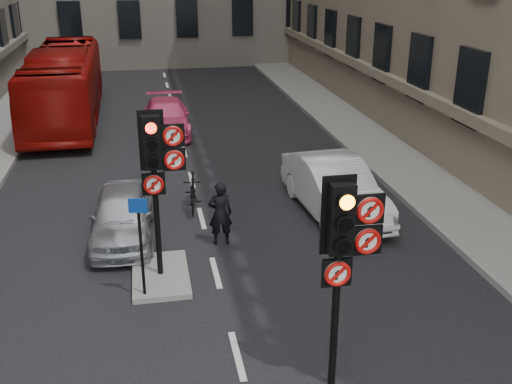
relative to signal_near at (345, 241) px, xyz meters
name	(u,v)px	position (x,y,z in m)	size (l,w,h in m)	color
pavement_right	(396,154)	(5.71, 11.01, -2.50)	(3.00, 50.00, 0.16)	gray
centre_island	(161,275)	(-2.69, 4.01, -2.52)	(1.20, 2.00, 0.12)	gray
signal_near	(345,241)	(0.00, 0.00, 0.00)	(0.91, 0.40, 3.58)	black
signal_far	(157,160)	(-2.60, 4.00, 0.12)	(0.91, 0.40, 3.58)	black
car_silver	(122,215)	(-3.50, 6.17, -1.96)	(1.47, 3.66, 1.25)	#AAACB2
car_white	(334,187)	(2.07, 6.71, -1.83)	(1.58, 4.54, 1.50)	white
car_pink	(166,117)	(-1.97, 15.56, -1.95)	(1.77, 4.36, 1.26)	#D94071
bus_red	(65,85)	(-5.99, 18.32, -1.07)	(2.54, 10.85, 3.02)	#970E0B
motorcycle	(193,192)	(-1.63, 7.73, -2.10)	(0.46, 1.62, 0.97)	black
motorcyclist	(220,213)	(-1.18, 5.42, -1.79)	(0.58, 0.38, 1.59)	black
info_sign	(140,233)	(-3.04, 3.19, -1.10)	(0.36, 0.14, 2.11)	black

